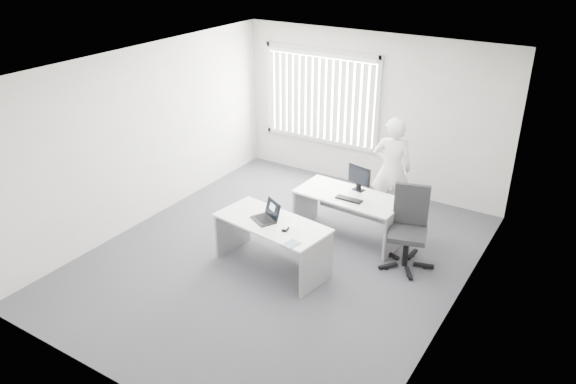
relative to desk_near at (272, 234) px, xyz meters
The scene contains 18 objects.
ground 0.58m from the desk_near, 101.14° to the left, with size 6.00×6.00×0.00m, color #4F4E56.
wall_back 3.37m from the desk_near, 90.87° to the left, with size 5.00×0.02×2.80m, color silver.
wall_front 2.89m from the desk_near, 91.03° to the right, with size 5.00×0.02×2.80m, color silver.
wall_left 2.71m from the desk_near, behind, with size 0.02×6.00×2.80m, color silver.
wall_right 2.61m from the desk_near, ahead, with size 0.02×6.00×2.80m, color silver.
ceiling 2.29m from the desk_near, 101.14° to the left, with size 5.00×6.00×0.02m, color silver.
window 3.53m from the desk_near, 108.10° to the left, with size 2.32×0.06×1.76m, color #B8B7B3.
blinds 3.47m from the desk_near, 108.42° to the left, with size 2.20×0.10×1.50m, color white, non-canonical shape.
desk_near is the anchor object (origin of this frame).
desk_far 1.41m from the desk_near, 68.26° to the left, with size 1.63×0.83×0.73m.
office_chair 1.91m from the desk_near, 34.60° to the left, with size 0.82×0.82×1.17m.
person 2.41m from the desk_near, 70.26° to the left, with size 0.64×0.42×1.74m, color white.
laptop 0.36m from the desk_near, 162.35° to the right, with size 0.34×0.31×0.27m, color black, non-canonical shape.
paper_sheet 0.41m from the desk_near, 19.75° to the right, with size 0.32×0.23×0.00m, color white.
mouse 0.38m from the desk_near, 20.33° to the right, with size 0.07×0.12×0.05m, color #B0B0B2, non-canonical shape.
booklet 0.69m from the desk_near, 34.22° to the right, with size 0.15×0.21×0.01m, color silver.
keyboard 1.32m from the desk_near, 62.83° to the left, with size 0.41×0.14×0.02m, color black.
monitor 1.69m from the desk_near, 69.79° to the left, with size 0.40×0.12×0.40m, color black, non-canonical shape.
Camera 1 is at (3.82, -5.85, 4.41)m, focal length 35.00 mm.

